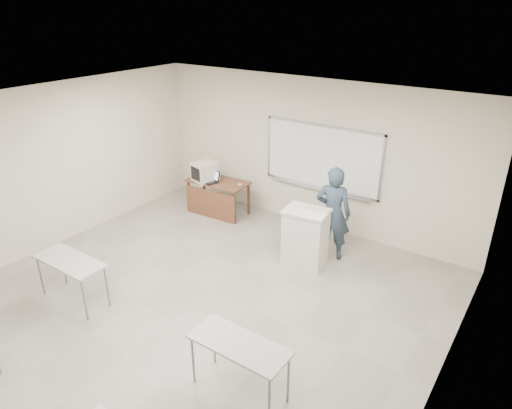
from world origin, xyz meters
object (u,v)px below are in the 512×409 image
Objects in this scene: crt_monitor at (205,171)px; keyboard at (317,210)px; instructor_desk at (215,192)px; laptop at (211,179)px; whiteboard at (322,158)px; presenter at (333,213)px; podium at (305,237)px; mouse at (240,185)px.

keyboard is at bearing 4.57° from crt_monitor.
laptop is at bearing -175.27° from instructor_desk.
whiteboard is 1.38m from presenter.
mouse is (-2.05, 0.85, 0.24)m from podium.
instructor_desk is 0.62m from mouse.
whiteboard is 5.87× the size of keyboard.
whiteboard is at bearing 102.63° from podium.
keyboard is at bearing -64.91° from whiteboard.
whiteboard reaches higher than podium.
keyboard is at bearing 61.18° from presenter.
whiteboard is 1.43× the size of presenter.
instructor_desk is at bearing -159.67° from whiteboard.
crt_monitor is 0.84m from mouse.
instructor_desk is 2.87m from keyboard.
crt_monitor is 4.43× the size of mouse.
crt_monitor reaches higher than instructor_desk.
keyboard reaches higher than mouse.
whiteboard is at bearing -65.67° from presenter.
instructor_desk is 4.02× the size of laptop.
crt_monitor is (-2.35, -0.79, -0.53)m from whiteboard.
presenter reaches higher than keyboard.
presenter is (0.26, 0.50, 0.34)m from podium.
presenter is (0.76, -0.97, -0.61)m from whiteboard.
keyboard is at bearing -35.80° from mouse.
keyboard is (3.00, -0.60, 0.11)m from crt_monitor.
whiteboard is 2.43m from instructor_desk.
keyboard reaches higher than instructor_desk.
presenter is at bearing 68.56° from keyboard.
laptop is 2.97m from presenter.
laptop reaches higher than mouse.
instructor_desk is 2.69m from podium.
presenter is at bearing 56.11° from podium.
presenter is (0.11, 0.42, -0.19)m from keyboard.
podium is at bearing 48.44° from presenter.
presenter reaches higher than instructor_desk.
whiteboard is 2.43m from laptop.
whiteboard is 5.11× the size of crt_monitor.
podium is 3.17× the size of laptop.
mouse is at bearing 151.30° from podium.
instructor_desk is 3.14× the size of keyboard.
laptop is at bearing 161.74° from keyboard.
instructor_desk is at bearing 19.12° from crt_monitor.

